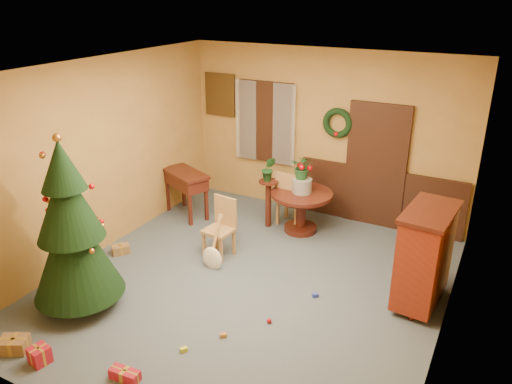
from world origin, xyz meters
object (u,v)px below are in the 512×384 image
Objects in this scene: chair_near at (221,225)px; dining_table at (301,204)px; christmas_tree at (71,230)px; sideboard at (425,255)px; writing_desk at (186,183)px.

dining_table is at bearing 59.49° from chair_near.
christmas_tree is (-0.89, -1.99, 0.60)m from chair_near.
sideboard is at bearing 28.63° from christmas_tree.
christmas_tree reaches higher than sideboard.
writing_desk reaches higher than dining_table.
christmas_tree is 4.35m from sideboard.
christmas_tree is at bearing -82.14° from writing_desk.
dining_table is at bearing 63.30° from christmas_tree.
christmas_tree reaches higher than writing_desk.
dining_table is 2.08m from writing_desk.
sideboard reaches higher than writing_desk.
dining_table is 0.77× the size of sideboard.
chair_near reaches higher than writing_desk.
chair_near is at bearing 65.90° from christmas_tree.
writing_desk is 0.78× the size of sideboard.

